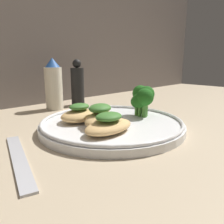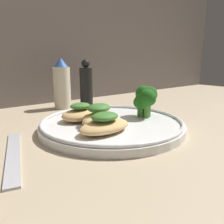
{
  "view_description": "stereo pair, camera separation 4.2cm",
  "coord_description": "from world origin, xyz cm",
  "px_view_note": "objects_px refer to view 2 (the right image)",
  "views": [
    {
      "loc": [
        -28.84,
        -29.43,
        13.11
      ],
      "look_at": [
        0.0,
        0.0,
        3.4
      ],
      "focal_mm": 35.0,
      "sensor_mm": 36.0,
      "label": 1
    },
    {
      "loc": [
        -25.67,
        -32.23,
        13.11
      ],
      "look_at": [
        0.0,
        0.0,
        3.4
      ],
      "focal_mm": 35.0,
      "sensor_mm": 36.0,
      "label": 2
    }
  ],
  "objects_px": {
    "sauce_bottle": "(62,85)",
    "pepper_grinder": "(86,85)",
    "broccoli_bunch": "(146,98)",
    "plate": "(112,124)"
  },
  "relations": [
    {
      "from": "sauce_bottle",
      "to": "pepper_grinder",
      "type": "xyz_separation_m",
      "value": [
        0.08,
        0.0,
        -0.01
      ]
    },
    {
      "from": "plate",
      "to": "pepper_grinder",
      "type": "height_order",
      "value": "pepper_grinder"
    },
    {
      "from": "broccoli_bunch",
      "to": "pepper_grinder",
      "type": "height_order",
      "value": "pepper_grinder"
    },
    {
      "from": "plate",
      "to": "broccoli_bunch",
      "type": "bearing_deg",
      "value": -8.1
    },
    {
      "from": "broccoli_bunch",
      "to": "pepper_grinder",
      "type": "relative_size",
      "value": 0.48
    },
    {
      "from": "broccoli_bunch",
      "to": "pepper_grinder",
      "type": "bearing_deg",
      "value": 87.98
    },
    {
      "from": "sauce_bottle",
      "to": "pepper_grinder",
      "type": "distance_m",
      "value": 0.08
    },
    {
      "from": "broccoli_bunch",
      "to": "pepper_grinder",
      "type": "distance_m",
      "value": 0.25
    },
    {
      "from": "broccoli_bunch",
      "to": "sauce_bottle",
      "type": "height_order",
      "value": "sauce_bottle"
    },
    {
      "from": "plate",
      "to": "pepper_grinder",
      "type": "bearing_deg",
      "value": 69.16
    }
  ]
}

